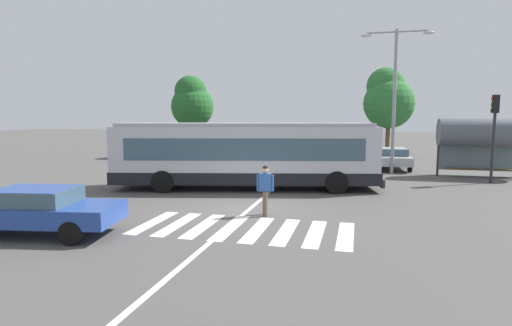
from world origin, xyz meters
TOP-DOWN VIEW (x-y plane):
  - ground_plane at (0.00, 0.00)m, footprint 160.00×160.00m
  - city_transit_bus at (-1.14, 4.24)m, footprint 12.42×5.15m
  - pedestrian_crossing_street at (0.92, -0.68)m, footprint 0.57×0.43m
  - foreground_sedan at (-4.83, -4.50)m, footprint 4.74×2.54m
  - parked_car_black at (-7.42, 13.81)m, footprint 1.93×4.53m
  - parked_car_red at (-4.87, 13.44)m, footprint 1.94×4.53m
  - parked_car_white at (-2.04, 13.81)m, footprint 1.98×4.55m
  - parked_car_teal at (0.62, 13.22)m, footprint 2.03×4.58m
  - parked_car_charcoal at (3.38, 13.40)m, footprint 1.91×4.52m
  - parked_car_silver at (6.09, 13.56)m, footprint 2.04×4.59m
  - traffic_light_far_corner at (10.49, 8.82)m, footprint 0.33×0.32m
  - bus_stop_shelter at (10.67, 10.82)m, footprint 4.85×1.54m
  - twin_arm_street_lamp at (5.88, 11.23)m, footprint 4.00×0.32m
  - background_tree_left at (-9.74, 18.42)m, footprint 3.57×3.57m
  - background_tree_right at (6.15, 21.50)m, footprint 4.09×4.09m
  - crosswalk_painted_stripes at (0.65, -2.45)m, footprint 6.46×2.89m
  - lane_center_line at (0.15, 2.00)m, footprint 0.16×24.00m

SIDE VIEW (x-z plane):
  - ground_plane at x=0.00m, z-range 0.00..0.00m
  - lane_center_line at x=0.15m, z-range 0.00..0.01m
  - crosswalk_painted_stripes at x=0.65m, z-range 0.00..0.01m
  - foreground_sedan at x=-4.83m, z-range 0.09..1.44m
  - parked_car_black at x=-7.42m, z-range 0.09..1.44m
  - parked_car_red at x=-4.87m, z-range 0.09..1.44m
  - parked_car_white at x=-2.04m, z-range 0.09..1.44m
  - parked_car_teal at x=0.62m, z-range 0.09..1.44m
  - parked_car_charcoal at x=3.38m, z-range 0.09..1.44m
  - parked_car_silver at x=6.09m, z-range 0.09..1.44m
  - pedestrian_crossing_street at x=0.92m, z-range 0.11..1.83m
  - city_transit_bus at x=-1.14m, z-range 0.06..3.12m
  - bus_stop_shelter at x=10.67m, z-range 0.79..4.04m
  - traffic_light_far_corner at x=10.49m, z-range 0.77..5.20m
  - background_tree_left at x=-9.74m, z-range 1.15..7.90m
  - background_tree_right at x=6.15m, z-range 1.14..8.51m
  - twin_arm_street_lamp at x=5.88m, z-range 0.98..9.28m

